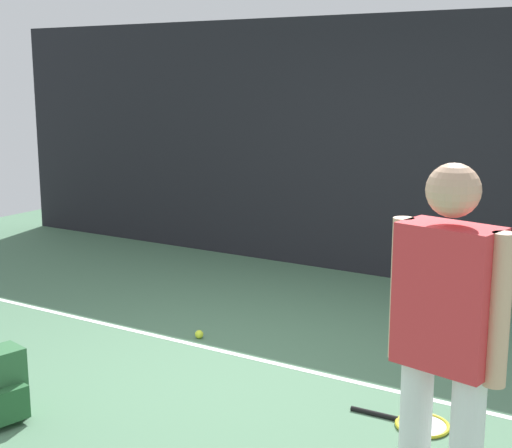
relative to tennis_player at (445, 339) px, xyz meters
The scene contains 6 objects.
ground_plane 2.34m from the tennis_player, 149.12° to the left, with size 12.00×12.00×0.00m, color #4C7556.
back_fence 4.50m from the tennis_player, 114.08° to the left, with size 10.00×0.10×2.63m, color black.
court_line 2.53m from the tennis_player, 141.48° to the left, with size 9.00×0.05×0.00m, color white.
tennis_player is the anchor object (origin of this frame).
tennis_racket 1.50m from the tennis_player, 112.76° to the left, with size 0.62×0.34×0.03m.
tennis_ball_by_fence 3.04m from the tennis_player, 146.58° to the left, with size 0.07×0.07×0.07m, color #CCE033.
Camera 1 is at (2.66, -3.96, 2.04)m, focal length 51.63 mm.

